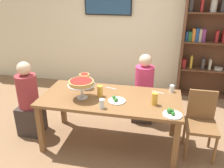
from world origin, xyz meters
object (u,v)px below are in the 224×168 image
Objects in this scene: salad_plate_near_diner at (172,113)px; water_glass_clear_near at (102,104)px; cutlery_knife_near at (111,88)px; diner_far_right at (144,93)px; salad_plate_far_diner at (116,100)px; cutlery_fork_near at (158,92)px; beer_glass_amber_short at (155,99)px; bookshelf at (210,41)px; personal_pizza_stand at (85,78)px; water_glass_clear_far at (172,89)px; diner_head_west at (29,104)px; television at (108,0)px; chair_head_east at (201,120)px; dining_table at (110,103)px; beer_glass_amber_tall at (100,91)px; deep_dish_pizza_stand at (81,84)px.

water_glass_clear_near reaches higher than salad_plate_near_diner.
salad_plate_near_diner is 1.25× the size of cutlery_knife_near.
salad_plate_far_diner is at bearing -18.62° from diner_far_right.
beer_glass_amber_short is at bearing 104.71° from cutlery_fork_near.
salad_plate_far_diner is (-0.29, -0.86, 0.26)m from diner_far_right.
bookshelf is 12.29× the size of cutlery_knife_near.
diner_far_right reaches higher than personal_pizza_stand.
water_glass_clear_far is (0.42, -0.41, 0.30)m from diner_far_right.
diner_head_west reaches higher than cutlery_knife_near.
television is at bearing -59.62° from cutlery_knife_near.
television is 6.07× the size of beer_glass_amber_short.
water_glass_clear_near is at bearing -15.39° from diner_head_west.
bookshelf is 22.22× the size of water_glass_clear_far.
salad_plate_far_diner is 1.26× the size of cutlery_knife_near.
bookshelf is 2.47m from salad_plate_near_diner.
salad_plate_near_diner is at bearing 126.52° from cutlery_fork_near.
water_glass_clear_far is at bearing -33.74° from chair_head_east.
cutlery_knife_near is (-0.05, 0.28, 0.09)m from dining_table.
beer_glass_amber_tall is at bearing -35.62° from diner_far_right.
beer_glass_amber_tall is (-1.68, -2.01, -0.32)m from bookshelf.
bookshelf is 6.15× the size of deep_dish_pizza_stand.
bookshelf is at bearing 66.42° from water_glass_clear_far.
television is 0.85× the size of diner_head_west.
beer_glass_amber_short is 0.39m from cutlery_fork_near.
bookshelf is 2.17m from television.
beer_glass_amber_tall is (1.11, -0.01, 0.32)m from diner_head_west.
deep_dish_pizza_stand is at bearing 41.25° from cutlery_fork_near.
bookshelf reaches higher than diner_far_right.
diner_head_west is 0.93m from personal_pizza_stand.
television is at bearing -146.24° from diner_far_right.
deep_dish_pizza_stand reaches higher than dining_table.
deep_dish_pizza_stand is 0.28m from beer_glass_amber_tall.
personal_pizza_stand is 1.21× the size of cutlery_fork_near.
water_glass_clear_far is at bearing 63.31° from beer_glass_amber_short.
chair_head_east is (-0.33, -1.94, -0.65)m from bookshelf.
cutlery_fork_near and cutlery_knife_near have the same top height.
deep_dish_pizza_stand reaches higher than cutlery_knife_near.
chair_head_east is at bearing 1.40° from diner_head_west.
salad_plate_far_diner is at bearing -0.31° from deep_dish_pizza_stand.
diner_head_west is at bearing -165.66° from personal_pizza_stand.
bookshelf is 3.49m from diner_head_west.
diner_head_west is at bearing 172.27° from deep_dish_pizza_stand.
cutlery_fork_near is at bearing 8.14° from diner_head_west.
salad_plate_near_diner is (0.80, -0.31, 0.10)m from dining_table.
water_glass_clear_near reaches higher than cutlery_fork_near.
diner_far_right is at bearing 135.21° from water_glass_clear_far.
dining_table is 1.26m from diner_head_west.
television is at bearing 93.70° from deep_dish_pizza_stand.
chair_head_east is at bearing 3.61° from dining_table.
dining_table is 15.87× the size of water_glass_clear_near.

